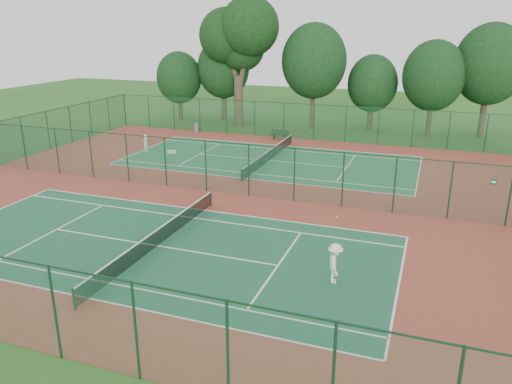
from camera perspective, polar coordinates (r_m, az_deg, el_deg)
ground at (r=33.52m, az=-3.29°, el=-0.14°), size 120.00×120.00×0.00m
red_pad at (r=33.52m, az=-3.29°, el=-0.13°), size 40.00×36.00×0.01m
court_near at (r=26.06m, az=-11.09°, el=-6.08°), size 23.77×10.97×0.01m
court_far at (r=41.58m, az=1.58°, el=3.62°), size 23.77×10.97×0.01m
fence_north at (r=49.62m, az=4.91°, el=8.08°), size 40.00×0.09×3.50m
fence_south at (r=19.06m, az=-25.53°, el=-11.49°), size 40.00×0.09×3.50m
fence_divider at (r=33.00m, az=-3.34°, el=2.76°), size 40.00×0.09×3.50m
tennis_net_near at (r=25.85m, az=-11.16°, el=-5.01°), size 0.10×12.90×0.97m
tennis_net_far at (r=41.45m, az=1.58°, el=4.33°), size 0.10×12.90×0.97m
player_near at (r=22.06m, az=9.01°, el=-8.05°), size 0.95×1.30×1.82m
player_far at (r=45.53m, az=-12.51°, el=5.50°), size 0.39×0.57×1.53m
trash_bin at (r=53.11m, az=-6.84°, el=7.32°), size 0.66×0.66×0.97m
bench at (r=49.24m, az=2.79°, el=6.61°), size 1.71×0.52×1.05m
kit_bag at (r=44.53m, az=-9.61°, el=4.55°), size 0.81×0.49×0.28m
stray_ball_a at (r=31.22m, az=5.82°, el=-1.56°), size 0.06×0.06×0.06m
stray_ball_b at (r=31.40m, az=7.22°, el=-1.49°), size 0.06×0.06×0.06m
stray_ball_c at (r=34.32m, az=-8.22°, el=0.23°), size 0.08×0.08×0.08m
big_tree at (r=55.77m, az=-1.91°, el=17.49°), size 8.92×6.53×13.70m
evergreen_row at (r=55.79m, az=7.06°, el=7.33°), size 39.00×5.00×12.00m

